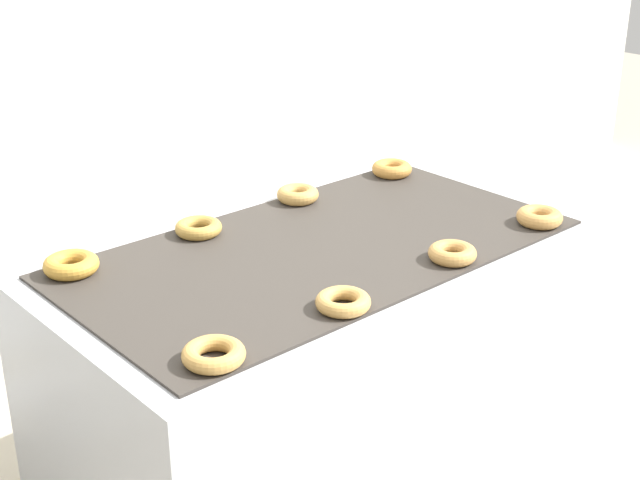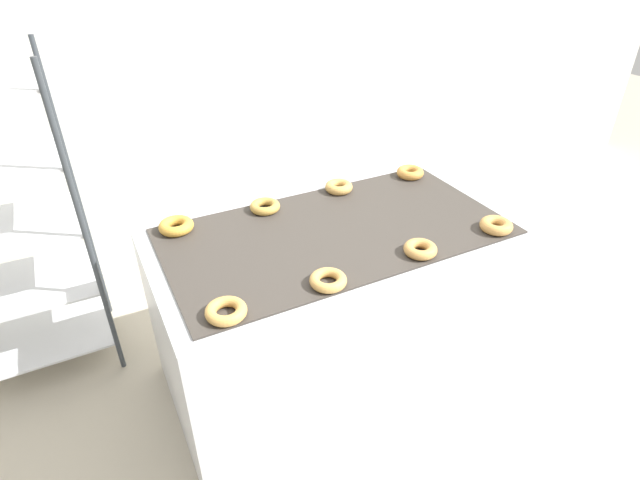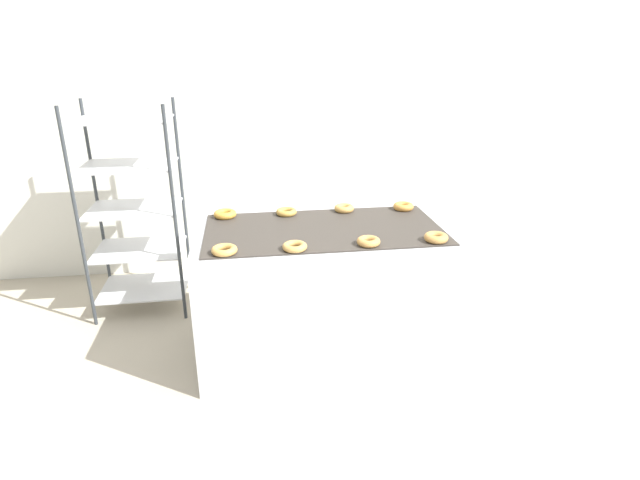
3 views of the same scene
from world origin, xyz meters
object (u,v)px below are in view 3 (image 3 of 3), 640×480
at_px(donut_near_left, 224,250).
at_px(donut_near_right, 436,237).
at_px(glaze_bin, 475,309).
at_px(donut_far_midleft, 286,212).
at_px(baking_rack_cart, 134,209).
at_px(donut_near_midright, 368,241).
at_px(fryer_machine, 323,290).
at_px(donut_far_midright, 344,208).
at_px(donut_far_left, 225,214).
at_px(donut_far_right, 403,206).
at_px(donut_near_midleft, 295,247).

relative_size(donut_near_left, donut_near_right, 1.02).
height_order(glaze_bin, donut_far_midleft, donut_far_midleft).
relative_size(baking_rack_cart, donut_far_midleft, 11.32).
bearing_deg(donut_near_left, donut_near_right, 0.43).
bearing_deg(donut_near_midright, fryer_machine, 123.99).
height_order(donut_near_left, donut_far_midright, donut_far_midright).
xyz_separation_m(donut_near_midright, donut_far_left, (-0.80, 0.61, 0.00)).
distance_m(fryer_machine, baking_rack_cart, 1.52).
height_order(glaze_bin, donut_far_right, donut_far_right).
height_order(donut_near_midright, donut_far_right, donut_far_right).
bearing_deg(donut_near_left, glaze_bin, 13.38).
bearing_deg(donut_far_right, donut_far_left, 179.69).
bearing_deg(baking_rack_cart, donut_far_midleft, -23.93).
distance_m(glaze_bin, donut_far_midleft, 1.49).
bearing_deg(donut_far_right, fryer_machine, -153.28).
distance_m(donut_far_midright, donut_far_right, 0.41).
xyz_separation_m(donut_near_left, donut_far_midleft, (0.38, 0.61, 0.00)).
distance_m(donut_near_midleft, donut_far_right, 1.01).
xyz_separation_m(glaze_bin, donut_near_midright, (-0.89, -0.39, 0.70)).
distance_m(donut_near_left, donut_far_left, 0.62).
relative_size(glaze_bin, donut_far_left, 2.27).
height_order(fryer_machine, donut_far_left, donut_far_left).
xyz_separation_m(donut_near_midright, donut_near_right, (0.39, -0.00, 0.00)).
height_order(fryer_machine, donut_near_left, donut_near_left).
bearing_deg(donut_far_midleft, donut_far_midright, 2.55).
relative_size(fryer_machine, donut_near_right, 11.37).
bearing_deg(fryer_machine, donut_far_midright, 59.43).
distance_m(donut_near_midright, donut_far_left, 1.01).
distance_m(glaze_bin, donut_far_left, 1.84).
height_order(donut_far_left, donut_far_right, same).
bearing_deg(fryer_machine, donut_near_midright, -56.01).
xyz_separation_m(fryer_machine, glaze_bin, (1.09, 0.08, -0.26)).
bearing_deg(donut_near_midleft, fryer_machine, 56.78).
height_order(donut_near_midleft, donut_near_midright, donut_near_midright).
distance_m(glaze_bin, donut_near_midleft, 1.53).
relative_size(glaze_bin, donut_near_right, 2.42).
relative_size(baking_rack_cart, donut_near_left, 11.04).
distance_m(fryer_machine, donut_far_left, 0.80).
relative_size(donut_near_left, donut_far_midright, 1.05).
xyz_separation_m(donut_near_right, donut_far_right, (-0.00, 0.60, -0.00)).
relative_size(donut_near_midleft, donut_far_left, 0.93).
height_order(donut_far_left, donut_far_midleft, donut_far_left).
relative_size(donut_far_midright, donut_far_right, 0.97).
bearing_deg(donut_far_midright, donut_near_midleft, -121.91).
relative_size(baking_rack_cart, donut_far_left, 10.59).
bearing_deg(donut_near_left, donut_far_right, 27.49).
bearing_deg(fryer_machine, baking_rack_cart, 148.55).
distance_m(donut_near_midleft, donut_near_right, 0.80).
xyz_separation_m(fryer_machine, donut_far_midright, (0.19, 0.32, 0.44)).
distance_m(donut_near_midright, donut_far_midright, 0.62).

